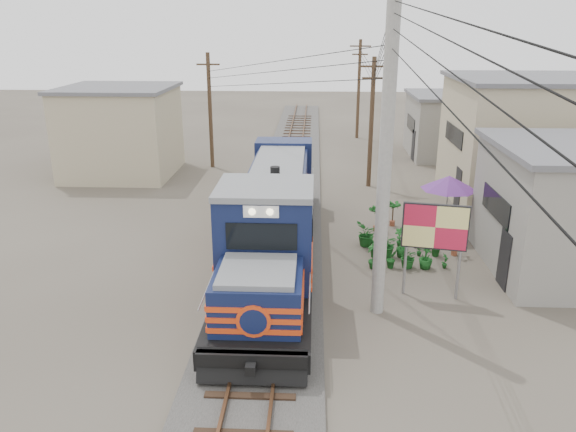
# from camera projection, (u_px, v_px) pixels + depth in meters

# --- Properties ---
(ground) EXTENTS (120.00, 120.00, 0.00)m
(ground) POSITION_uv_depth(u_px,v_px,m) (268.00, 301.00, 18.41)
(ground) COLOR #473F35
(ground) RESTS_ON ground
(ballast) EXTENTS (3.60, 70.00, 0.16)m
(ballast) POSITION_uv_depth(u_px,v_px,m) (284.00, 205.00, 27.83)
(ballast) COLOR #595651
(ballast) RESTS_ON ground
(track) EXTENTS (1.15, 70.00, 0.12)m
(track) POSITION_uv_depth(u_px,v_px,m) (284.00, 202.00, 27.77)
(track) COLOR #51331E
(track) RESTS_ON ground
(locomotive) EXTENTS (2.92, 15.91, 3.94)m
(locomotive) POSITION_uv_depth(u_px,v_px,m) (274.00, 220.00, 20.84)
(locomotive) COLOR black
(locomotive) RESTS_ON ground
(utility_pole_main) EXTENTS (0.40, 0.40, 10.00)m
(utility_pole_main) POSITION_uv_depth(u_px,v_px,m) (385.00, 157.00, 16.15)
(utility_pole_main) COLOR #9E9B93
(utility_pole_main) RESTS_ON ground
(wooden_pole_mid) EXTENTS (1.60, 0.24, 7.00)m
(wooden_pole_mid) POSITION_uv_depth(u_px,v_px,m) (371.00, 120.00, 30.23)
(wooden_pole_mid) COLOR #4C3826
(wooden_pole_mid) RESTS_ON ground
(wooden_pole_far) EXTENTS (1.60, 0.24, 7.50)m
(wooden_pole_far) POSITION_uv_depth(u_px,v_px,m) (359.00, 87.00, 43.35)
(wooden_pole_far) COLOR #4C3826
(wooden_pole_far) RESTS_ON ground
(wooden_pole_left) EXTENTS (1.60, 0.24, 7.00)m
(wooden_pole_left) POSITION_uv_depth(u_px,v_px,m) (210.00, 108.00, 34.44)
(wooden_pole_left) COLOR #4C3826
(wooden_pole_left) RESTS_ON ground
(power_lines) EXTENTS (9.65, 19.00, 3.30)m
(power_lines) POSITION_uv_depth(u_px,v_px,m) (279.00, 50.00, 23.97)
(power_lines) COLOR black
(power_lines) RESTS_ON ground
(shophouse_mid) EXTENTS (8.40, 7.35, 6.20)m
(shophouse_mid) POSITION_uv_depth(u_px,v_px,m) (535.00, 139.00, 28.16)
(shophouse_mid) COLOR tan
(shophouse_mid) RESTS_ON ground
(shophouse_back) EXTENTS (6.30, 6.30, 4.20)m
(shophouse_back) POSITION_uv_depth(u_px,v_px,m) (456.00, 125.00, 38.00)
(shophouse_back) COLOR gray
(shophouse_back) RESTS_ON ground
(shophouse_left) EXTENTS (6.30, 6.30, 5.20)m
(shophouse_left) POSITION_uv_depth(u_px,v_px,m) (121.00, 131.00, 33.12)
(shophouse_left) COLOR tan
(shophouse_left) RESTS_ON ground
(billboard) EXTENTS (2.07, 0.51, 3.23)m
(billboard) POSITION_uv_depth(u_px,v_px,m) (435.00, 230.00, 17.98)
(billboard) COLOR #99999E
(billboard) RESTS_ON ground
(market_umbrella) EXTENTS (2.92, 2.92, 2.59)m
(market_umbrella) POSITION_uv_depth(u_px,v_px,m) (449.00, 183.00, 23.57)
(market_umbrella) COLOR black
(market_umbrella) RESTS_ON ground
(vendor) EXTENTS (0.69, 0.67, 1.60)m
(vendor) POSITION_uv_depth(u_px,v_px,m) (419.00, 229.00, 22.59)
(vendor) COLOR black
(vendor) RESTS_ON ground
(plant_nursery) EXTENTS (3.42, 3.08, 1.10)m
(plant_nursery) POSITION_uv_depth(u_px,v_px,m) (390.00, 246.00, 21.73)
(plant_nursery) COLOR #164E19
(plant_nursery) RESTS_ON ground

